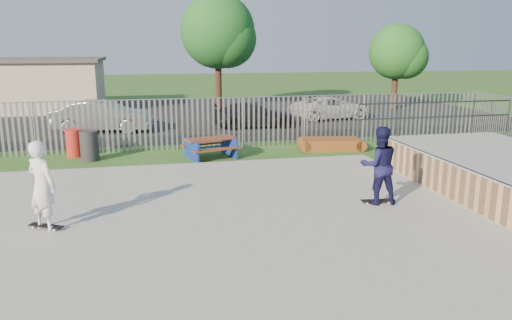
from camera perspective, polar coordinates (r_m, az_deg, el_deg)
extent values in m
plane|color=#30561D|center=(11.21, -11.34, -8.43)|extent=(120.00, 120.00, 0.00)
cube|color=gray|center=(11.18, -11.35, -8.07)|extent=(15.00, 12.00, 0.15)
cube|color=tan|center=(15.29, 26.84, -1.71)|extent=(4.00, 7.00, 1.05)
cube|color=#9E9E99|center=(15.17, 27.05, 0.28)|extent=(4.05, 7.05, 0.04)
cylinder|color=#383A3F|center=(14.02, 20.75, -0.04)|extent=(0.06, 7.00, 0.06)
cube|color=brown|center=(18.12, -5.23, 2.43)|extent=(1.89, 1.14, 0.06)
cube|color=brown|center=(17.65, -4.47, 1.21)|extent=(1.78, 0.74, 0.05)
cube|color=brown|center=(18.72, -5.90, 1.87)|extent=(1.78, 0.74, 0.05)
cube|color=navy|center=(18.19, -5.20, 1.34)|extent=(1.89, 1.75, 0.73)
cube|color=brown|center=(19.85, 8.58, 1.81)|extent=(2.33, 1.45, 0.43)
cylinder|color=#B1211B|center=(19.56, -20.04, 1.84)|extent=(0.60, 0.60, 1.01)
cylinder|color=#27272A|center=(18.68, -18.51, 1.55)|extent=(0.64, 0.64, 1.07)
cube|color=black|center=(29.72, -12.00, 5.02)|extent=(40.00, 18.00, 0.02)
imported|color=#9F9FA3|center=(24.53, -17.12, 4.82)|extent=(4.69, 2.26, 1.48)
imported|color=black|center=(24.78, -0.25, 5.14)|extent=(4.18, 1.83, 1.20)
imported|color=silver|center=(27.92, 8.59, 5.92)|extent=(4.62, 2.65, 1.21)
cube|color=beige|center=(34.48, -25.68, 7.60)|extent=(10.00, 6.00, 3.00)
cube|color=#4C4742|center=(34.40, -25.95, 10.24)|extent=(10.40, 6.40, 0.20)
cylinder|color=#43261A|center=(32.18, -4.31, 9.55)|extent=(0.40, 0.40, 4.14)
sphere|color=#1D551F|center=(32.12, -4.40, 14.47)|extent=(4.63, 4.63, 4.63)
cylinder|color=#452C1B|center=(33.11, 15.56, 8.29)|extent=(0.37, 0.37, 3.07)
sphere|color=#215A1F|center=(33.02, 15.78, 11.84)|extent=(3.44, 3.44, 3.44)
cube|color=black|center=(12.99, 13.66, -4.51)|extent=(0.82, 0.29, 0.02)
cube|color=black|center=(11.85, -22.87, -6.93)|extent=(0.79, 0.57, 0.02)
imported|color=#13133B|center=(12.75, 13.89, -0.60)|extent=(1.03, 0.84, 1.96)
imported|color=white|center=(11.58, -23.27, -2.68)|extent=(0.85, 0.82, 1.96)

